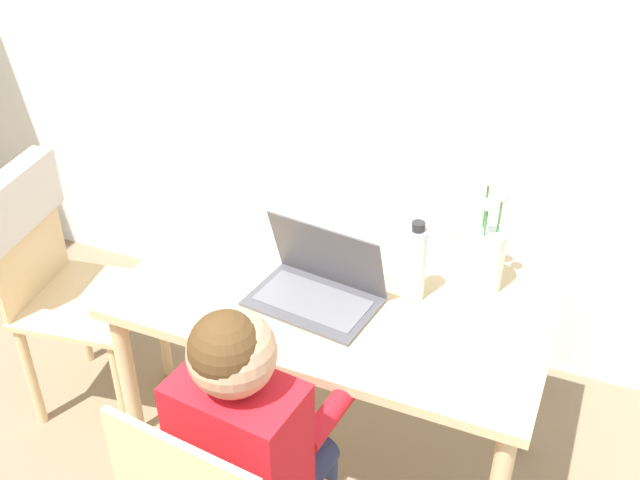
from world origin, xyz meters
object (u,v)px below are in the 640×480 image
(chair_spare, at_px, (48,255))
(flower_vase, at_px, (485,255))
(person_seated, at_px, (252,438))
(water_bottle, at_px, (415,263))
(laptop, at_px, (319,282))

(chair_spare, bearing_deg, flower_vase, -89.93)
(person_seated, distance_m, flower_vase, 0.82)
(chair_spare, relative_size, person_seated, 0.84)
(chair_spare, height_order, person_seated, person_seated)
(flower_vase, distance_m, water_bottle, 0.21)
(water_bottle, bearing_deg, person_seated, -108.10)
(chair_spare, bearing_deg, laptop, -99.43)
(water_bottle, bearing_deg, flower_vase, 37.74)
(chair_spare, bearing_deg, water_bottle, -94.49)
(person_seated, bearing_deg, laptop, -78.62)
(water_bottle, bearing_deg, chair_spare, -175.26)
(person_seated, relative_size, water_bottle, 4.44)
(person_seated, bearing_deg, chair_spare, -19.57)
(flower_vase, bearing_deg, person_seated, -116.30)
(person_seated, height_order, flower_vase, flower_vase)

